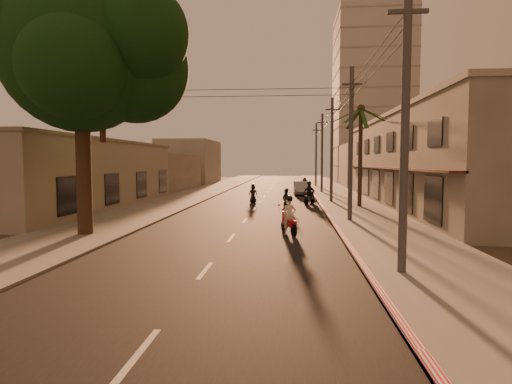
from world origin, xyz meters
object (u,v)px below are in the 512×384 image
Objects in this scene: scooter_red at (289,217)px; scooter_far_a at (253,195)px; palm_tree at (361,114)px; scooter_far_b at (305,186)px; parked_car at (301,188)px; broadleaf_tree at (90,55)px; scooter_mid_b at (309,194)px; scooter_mid_a at (287,200)px.

scooter_far_a is at bearing 80.44° from scooter_red.
scooter_far_b is at bearing 104.92° from palm_tree.
broadleaf_tree is at bearing -113.53° from parked_car.
scooter_far_a is 0.38× the size of parked_car.
parked_car is at bearing 57.23° from scooter_far_a.
scooter_far_b is 1.95m from parked_car.
scooter_mid_b is 12.63m from scooter_far_b.
scooter_mid_a is 0.95× the size of scooter_far_a.
broadleaf_tree is 6.09× the size of scooter_mid_b.
scooter_far_b is (1.79, 16.32, 0.09)m from scooter_mid_a.
broadleaf_tree is 20.18m from palm_tree.
palm_tree is 8.76m from scooter_mid_a.
scooter_mid_a is (9.02, 11.80, -7.75)m from broadleaf_tree.
scooter_mid_b is at bearing 62.79° from scooter_red.
broadleaf_tree is 29.24m from parked_car.
scooter_mid_a reaches higher than parked_car.
scooter_mid_b reaches higher than parked_car.
scooter_mid_b is 1.09× the size of scooter_far_b.
scooter_red is 0.97× the size of scooter_mid_b.
broadleaf_tree is at bearing -136.52° from palm_tree.
scooter_far_a is 10.59m from parked_car.
scooter_red is (9.28, 1.03, -7.62)m from broadleaf_tree.
broadleaf_tree is 7.51× the size of scooter_mid_a.
broadleaf_tree is at bearing -109.02° from scooter_far_b.
palm_tree is 1.83× the size of parked_car.
scooter_mid_a is 16.41m from scooter_far_b.
scooter_mid_b is (-3.80, 1.63, -6.24)m from palm_tree.
scooter_mid_b reaches higher than scooter_far_b.
scooter_far_b is 0.41× the size of parked_car.
broadleaf_tree is at bearing -119.34° from scooter_far_a.
parked_car is at bearing 108.96° from palm_tree.
broadleaf_tree is 1.48× the size of palm_tree.
scooter_far_b is (4.71, 11.60, 0.06)m from scooter_far_a.
broadleaf_tree reaches higher than scooter_far_a.
parked_car is (10.36, 26.22, -7.75)m from broadleaf_tree.
scooter_red is (-5.34, -12.82, -6.29)m from palm_tree.
scooter_mid_b is at bearing -87.97° from scooter_far_b.
scooter_far_a is at bearing 162.57° from palm_tree.
scooter_far_a reaches higher than scooter_mid_a.
scooter_far_a is (-8.51, 2.67, -6.40)m from palm_tree.
broadleaf_tree is at bearing -116.11° from scooter_mid_a.
scooter_far_a is at bearing 132.99° from scooter_mid_a.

